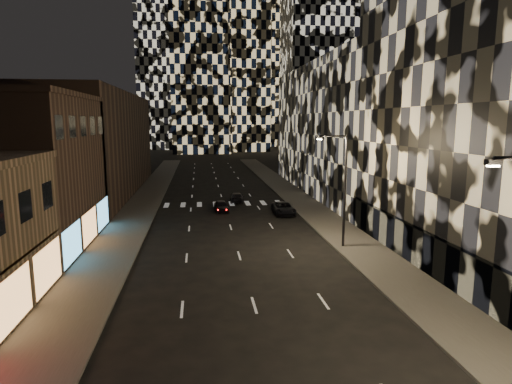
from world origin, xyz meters
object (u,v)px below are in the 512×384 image
object	(u,v)px
car_dark_midlane	(221,206)
car_dark_oncoming	(237,197)
streetlight_far	(342,183)
car_dark_rightlane	(284,208)

from	to	relation	value
car_dark_midlane	car_dark_oncoming	world-z (taller)	car_dark_midlane
streetlight_far	car_dark_midlane	bearing A→B (deg)	119.69
car_dark_midlane	car_dark_rightlane	distance (m)	7.18
car_dark_midlane	car_dark_rightlane	world-z (taller)	car_dark_rightlane
streetlight_far	car_dark_rightlane	distance (m)	14.07
streetlight_far	car_dark_midlane	world-z (taller)	streetlight_far
car_dark_rightlane	car_dark_midlane	bearing A→B (deg)	160.84
streetlight_far	car_dark_rightlane	xyz separation A→B (m)	(-2.10, 13.10, -4.69)
streetlight_far	car_dark_rightlane	size ratio (longest dim) A/B	1.89
car_dark_oncoming	car_dark_rightlane	world-z (taller)	car_dark_rightlane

